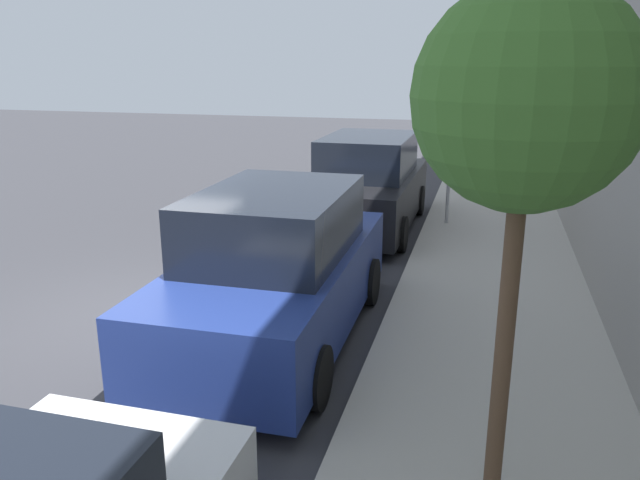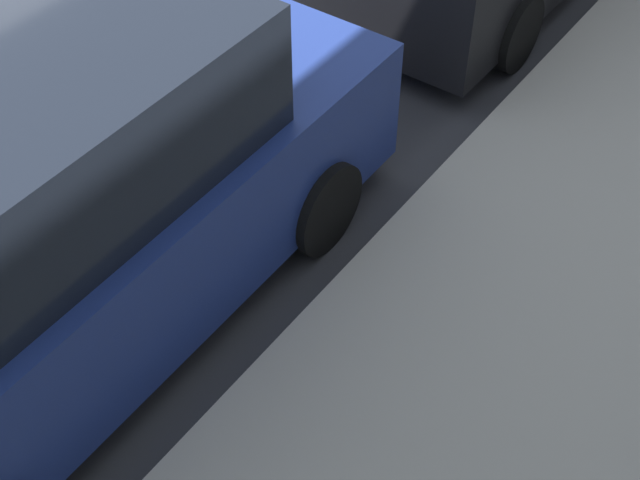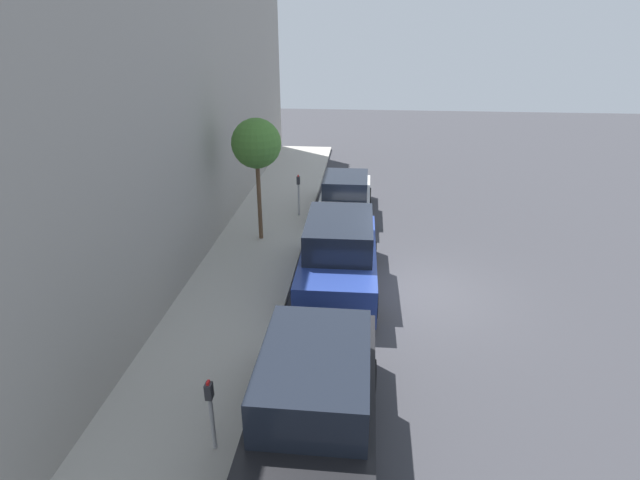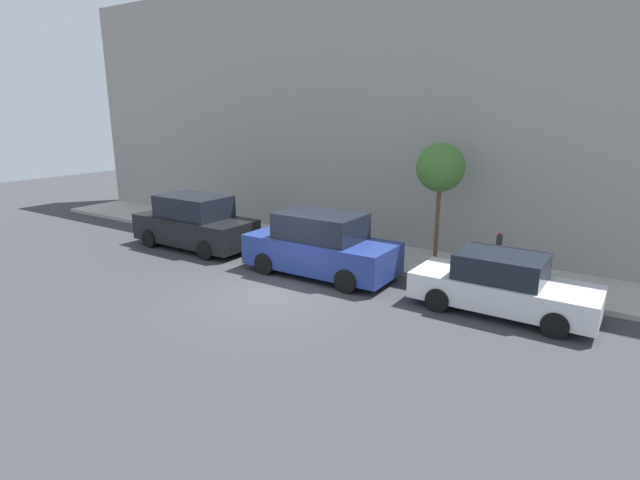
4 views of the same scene
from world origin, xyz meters
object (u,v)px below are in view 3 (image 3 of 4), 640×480
parked_suv_third (315,404)px  parked_suv_second (339,255)px  parked_sedan_nearest (345,196)px  street_tree (256,144)px  parking_meter_near (298,191)px  parking_meter_far (211,408)px

parked_suv_third → parked_suv_second: bearing=-90.8°
parked_sedan_nearest → street_tree: size_ratio=1.16×
parked_sedan_nearest → parked_suv_third: parked_suv_third is taller
parking_meter_near → parking_meter_far: size_ratio=1.09×
parking_meter_near → parking_meter_far: parking_meter_near is taller
parked_sedan_nearest → parking_meter_near: size_ratio=2.97×
parked_suv_second → parked_suv_third: 5.70m
parked_suv_third → parking_meter_near: (1.66, -10.65, 0.15)m
parked_suv_third → street_tree: street_tree is taller
parking_meter_far → street_tree: size_ratio=0.36×
parking_meter_far → street_tree: 9.10m
parked_suv_second → street_tree: size_ratio=1.23×
parked_sedan_nearest → parking_meter_far: bearing=81.7°
parked_suv_third → parking_meter_far: 1.69m
parked_suv_second → parking_meter_far: 6.27m
parking_meter_near → parking_meter_far: bearing=90.0°
parking_meter_near → street_tree: bearing=66.4°
parked_suv_third → parked_sedan_nearest: bearing=-90.1°
parking_meter_near → parked_sedan_nearest: bearing=-161.4°
parking_meter_near → parking_meter_far: 10.97m
parking_meter_far → street_tree: street_tree is taller
parked_suv_second → parked_sedan_nearest: bearing=-89.4°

